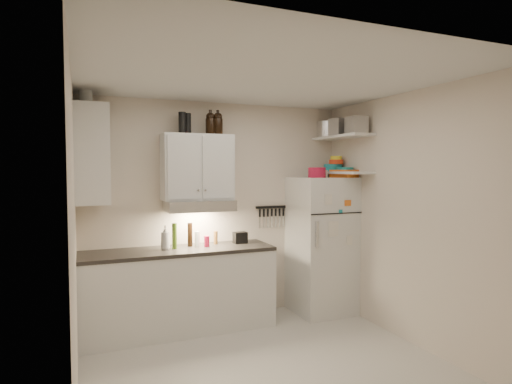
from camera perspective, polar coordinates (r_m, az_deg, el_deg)
name	(u,v)px	position (r m, az deg, el deg)	size (l,w,h in m)	color
floor	(268,369)	(4.20, 1.65, -22.48)	(3.20, 3.00, 0.02)	beige
ceiling	(269,77)	(3.88, 1.71, 15.09)	(3.20, 3.00, 0.02)	silver
back_wall	(218,210)	(5.23, -5.09, -2.46)	(3.20, 0.02, 2.60)	beige
left_wall	(72,236)	(3.50, -23.28, -5.44)	(0.02, 3.00, 2.60)	beige
right_wall	(410,218)	(4.71, 19.89, -3.24)	(0.02, 3.00, 2.60)	beige
base_cabinet	(179,292)	(4.96, -10.18, -12.94)	(2.10, 0.60, 0.88)	silver
countertop	(179,251)	(4.85, -10.23, -7.71)	(2.10, 0.62, 0.04)	#292623
upper_cabinet	(197,167)	(4.96, -7.83, 3.29)	(0.80, 0.33, 0.75)	silver
side_cabinet	(92,155)	(4.67, -21.08, 4.67)	(0.33, 0.55, 1.00)	silver
range_hood	(199,205)	(4.91, -7.60, -1.78)	(0.76, 0.46, 0.12)	silver
fridge	(321,245)	(5.49, 8.72, -6.97)	(0.70, 0.68, 1.70)	silver
shelf_hi	(342,137)	(5.41, 11.41, 7.21)	(0.30, 0.95, 0.03)	silver
shelf_lo	(342,173)	(5.40, 11.36, 2.55)	(0.30, 0.95, 0.03)	silver
knife_strip	(271,207)	(5.45, 2.03, -2.02)	(0.42, 0.02, 0.03)	black
dutch_oven	(317,173)	(5.23, 8.12, 2.59)	(0.21, 0.21, 0.12)	#A91334
book_stack	(344,174)	(5.37, 11.70, 2.42)	(0.23, 0.29, 0.10)	orange
spice_jar	(326,174)	(5.35, 9.28, 2.41)	(0.05, 0.05, 0.09)	silver
stock_pot	(328,130)	(5.74, 9.53, 8.18)	(0.29, 0.29, 0.21)	silver
tin_a	(339,127)	(5.36, 11.04, 8.50)	(0.20, 0.18, 0.20)	#AAAAAD
tin_b	(356,125)	(5.17, 13.24, 8.66)	(0.20, 0.20, 0.20)	#AAAAAD
bowl_teal	(333,168)	(5.60, 10.21, 3.20)	(0.23, 0.23, 0.09)	teal
bowl_orange	(336,162)	(5.57, 10.63, 3.96)	(0.19, 0.19, 0.06)	red
bowl_yellow	(336,158)	(5.57, 10.63, 4.49)	(0.14, 0.14, 0.05)	yellow
plates	(345,169)	(5.39, 11.77, 2.98)	(0.21, 0.21, 0.05)	teal
growler_a	(210,123)	(4.98, -6.10, 9.12)	(0.11, 0.11, 0.26)	black
growler_b	(218,123)	(5.00, -5.09, 9.11)	(0.11, 0.11, 0.26)	black
thermos_a	(188,124)	(4.96, -9.12, 8.98)	(0.08, 0.08, 0.23)	black
thermos_b	(182,123)	(4.89, -9.81, 9.08)	(0.08, 0.08, 0.24)	black
side_jar	(86,97)	(4.78, -21.76, 11.71)	(0.13, 0.13, 0.18)	silver
soap_bottle	(165,236)	(4.80, -12.01, -5.80)	(0.11, 0.12, 0.30)	silver
pepper_mill	(216,238)	(5.08, -5.40, -6.08)	(0.05, 0.05, 0.15)	brown
oil_bottle	(174,236)	(4.84, -10.82, -5.78)	(0.06, 0.06, 0.29)	#3A5816
vinegar_bottle	(190,235)	(4.96, -8.79, -5.62)	(0.06, 0.06, 0.27)	black
clear_bottle	(197,239)	(4.96, -7.85, -6.20)	(0.06, 0.06, 0.17)	silver
red_jar	(207,241)	(4.92, -6.58, -6.55)	(0.06, 0.06, 0.12)	#A91334
caddy	(240,238)	(5.13, -2.13, -6.10)	(0.16, 0.11, 0.13)	black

